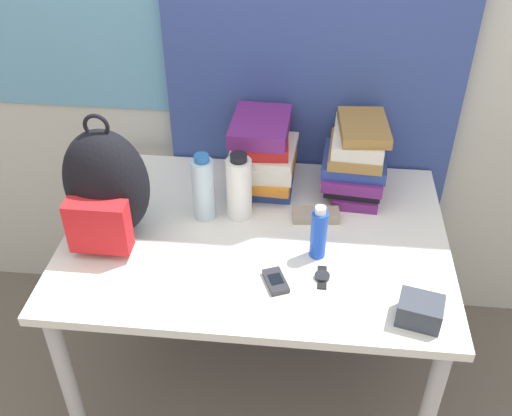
# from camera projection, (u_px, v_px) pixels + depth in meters

# --- Properties ---
(wall_back) EXTENTS (6.00, 0.06, 2.50)m
(wall_back) POSITION_uv_depth(u_px,v_px,m) (270.00, 17.00, 2.00)
(wall_back) COLOR beige
(wall_back) RESTS_ON ground_plane
(curtain_blue) EXTENTS (1.02, 0.04, 2.50)m
(curtain_blue) POSITION_uv_depth(u_px,v_px,m) (316.00, 24.00, 1.94)
(curtain_blue) COLOR #384C93
(curtain_blue) RESTS_ON ground_plane
(desk) EXTENTS (1.20, 0.85, 0.73)m
(desk) POSITION_uv_depth(u_px,v_px,m) (256.00, 253.00, 1.95)
(desk) COLOR silver
(desk) RESTS_ON ground_plane
(backpack) EXTENTS (0.26, 0.24, 0.42)m
(backpack) POSITION_uv_depth(u_px,v_px,m) (106.00, 188.00, 1.79)
(backpack) COLOR black
(backpack) RESTS_ON desk
(book_stack_left) EXTENTS (0.24, 0.28, 0.25)m
(book_stack_left) POSITION_uv_depth(u_px,v_px,m) (262.00, 154.00, 2.05)
(book_stack_left) COLOR navy
(book_stack_left) RESTS_ON desk
(book_stack_center) EXTENTS (0.23, 0.28, 0.26)m
(book_stack_center) POSITION_uv_depth(u_px,v_px,m) (356.00, 159.00, 2.02)
(book_stack_center) COLOR #6B2370
(book_stack_center) RESTS_ON desk
(water_bottle) EXTENTS (0.07, 0.07, 0.23)m
(water_bottle) POSITION_uv_depth(u_px,v_px,m) (203.00, 188.00, 1.90)
(water_bottle) COLOR silver
(water_bottle) RESTS_ON desk
(sports_bottle) EXTENTS (0.08, 0.08, 0.23)m
(sports_bottle) POSITION_uv_depth(u_px,v_px,m) (239.00, 187.00, 1.91)
(sports_bottle) COLOR white
(sports_bottle) RESTS_ON desk
(sunscreen_bottle) EXTENTS (0.05, 0.05, 0.18)m
(sunscreen_bottle) POSITION_uv_depth(u_px,v_px,m) (319.00, 233.00, 1.77)
(sunscreen_bottle) COLOR blue
(sunscreen_bottle) RESTS_ON desk
(cell_phone) EXTENTS (0.09, 0.11, 0.02)m
(cell_phone) POSITION_uv_depth(u_px,v_px,m) (276.00, 281.00, 1.71)
(cell_phone) COLOR #2D2D33
(cell_phone) RESTS_ON desk
(sunglasses_case) EXTENTS (0.15, 0.07, 0.04)m
(sunglasses_case) POSITION_uv_depth(u_px,v_px,m) (316.00, 215.00, 1.94)
(sunglasses_case) COLOR gray
(sunglasses_case) RESTS_ON desk
(camera_pouch) EXTENTS (0.13, 0.12, 0.07)m
(camera_pouch) POSITION_uv_depth(u_px,v_px,m) (420.00, 311.00, 1.58)
(camera_pouch) COLOR #383D47
(camera_pouch) RESTS_ON desk
(wristwatch) EXTENTS (0.04, 0.10, 0.01)m
(wristwatch) POSITION_uv_depth(u_px,v_px,m) (322.00, 277.00, 1.73)
(wristwatch) COLOR black
(wristwatch) RESTS_ON desk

